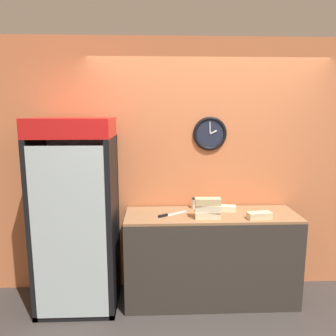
% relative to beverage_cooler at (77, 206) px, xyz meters
% --- Properties ---
extents(wall_back, '(5.20, 0.09, 2.70)m').
position_rel_beverage_cooler_xyz_m(wall_back, '(1.34, 0.32, 0.32)').
color(wall_back, '#D17547').
rests_on(wall_back, ground_plane).
extents(prep_counter, '(1.74, 0.55, 0.93)m').
position_rel_beverage_cooler_xyz_m(prep_counter, '(1.34, -0.01, -0.57)').
color(prep_counter, '#332D28').
rests_on(prep_counter, ground_plane).
extents(beverage_cooler, '(0.76, 0.63, 1.89)m').
position_rel_beverage_cooler_xyz_m(beverage_cooler, '(0.00, 0.00, 0.00)').
color(beverage_cooler, black).
rests_on(beverage_cooler, ground_plane).
extents(sandwich_stack_bottom, '(0.25, 0.11, 0.07)m').
position_rel_beverage_cooler_xyz_m(sandwich_stack_bottom, '(1.28, -0.15, -0.07)').
color(sandwich_stack_bottom, beige).
rests_on(sandwich_stack_bottom, prep_counter).
extents(sandwich_stack_middle, '(0.25, 0.12, 0.07)m').
position_rel_beverage_cooler_xyz_m(sandwich_stack_middle, '(1.28, -0.15, 0.00)').
color(sandwich_stack_middle, beige).
rests_on(sandwich_stack_middle, sandwich_stack_bottom).
extents(sandwich_stack_top, '(0.25, 0.11, 0.07)m').
position_rel_beverage_cooler_xyz_m(sandwich_stack_top, '(1.28, -0.15, 0.07)').
color(sandwich_stack_top, tan).
rests_on(sandwich_stack_top, sandwich_stack_middle).
extents(sandwich_flat_left, '(0.25, 0.12, 0.06)m').
position_rel_beverage_cooler_xyz_m(sandwich_flat_left, '(1.49, 0.08, -0.07)').
color(sandwich_flat_left, beige).
rests_on(sandwich_flat_left, prep_counter).
extents(sandwich_flat_right, '(0.24, 0.13, 0.06)m').
position_rel_beverage_cooler_xyz_m(sandwich_flat_right, '(1.77, -0.18, -0.07)').
color(sandwich_flat_right, beige).
rests_on(sandwich_flat_right, prep_counter).
extents(chefs_knife, '(0.30, 0.22, 0.02)m').
position_rel_beverage_cooler_xyz_m(chefs_knife, '(0.91, -0.04, -0.09)').
color(chefs_knife, silver).
rests_on(chefs_knife, prep_counter).
extents(condiment_jar, '(0.07, 0.07, 0.11)m').
position_rel_beverage_cooler_xyz_m(condiment_jar, '(1.19, 0.18, -0.04)').
color(condiment_jar, silver).
rests_on(condiment_jar, prep_counter).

